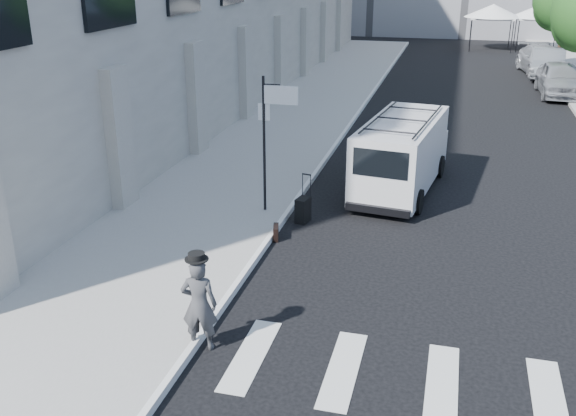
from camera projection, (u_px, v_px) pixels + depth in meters
The scene contains 13 objects.
ground at pixel (340, 282), 13.43m from camera, with size 120.00×120.00×0.00m, color black.
sidewalk_left at pixel (312, 106), 28.81m from camera, with size 4.50×48.00×0.15m, color gray.
sign_pole at pixel (273, 117), 15.90m from camera, with size 1.03×0.07×3.50m.
tree_far at pixel (565, 1), 36.43m from camera, with size 3.80×3.83×6.03m.
tent_left at pixel (493, 11), 45.69m from camera, with size 4.00×4.00×3.20m.
tent_right at pixel (540, 12), 45.38m from camera, with size 4.00×4.00×3.20m.
businessman at pixel (199, 305), 10.87m from camera, with size 0.62×0.41×1.70m, color #3A3A3D.
briefcase at pixel (276, 232), 15.42m from camera, with size 0.12×0.44×0.34m, color black.
suitcase at pixel (303, 210), 16.38m from camera, with size 0.36×0.49×1.23m.
cargo_van at pixel (402, 153), 18.46m from camera, with size 2.44×5.61×2.07m.
parked_car_a at pixel (560, 79), 31.04m from camera, with size 1.94×4.83×1.64m, color #979A9E.
parked_car_b at pixel (548, 63), 35.74m from camera, with size 1.69×4.84×1.60m, color slate.
parked_car_c at pixel (542, 60), 36.86m from camera, with size 2.19×5.38×1.56m, color #A8ABB0.
Camera 1 is at (1.98, -11.82, 6.36)m, focal length 40.00 mm.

